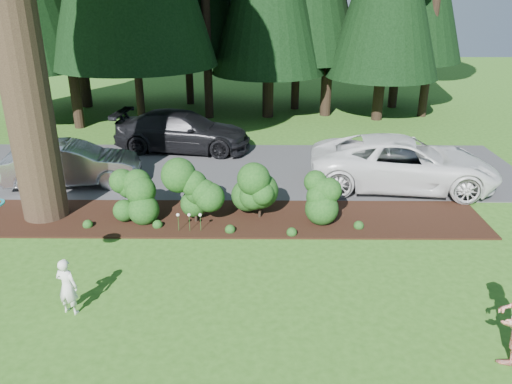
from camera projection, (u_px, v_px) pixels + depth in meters
ground at (189, 280)px, 11.36m from camera, size 80.00×80.00×0.00m
mulch_bed at (204, 218)px, 14.36m from camera, size 16.00×2.50×0.05m
driveway at (216, 169)px, 18.30m from camera, size 22.00×6.00×0.03m
shrub_row at (230, 195)px, 13.95m from camera, size 6.53×1.60×1.61m
lily_cluster at (189, 216)px, 13.40m from camera, size 0.69×0.09×0.57m
car_silver_wagon at (72, 164)px, 16.58m from camera, size 4.53×2.15×1.43m
car_white_suv at (403, 163)px, 16.33m from camera, size 6.29×3.44×1.67m
car_dark_suv at (183, 131)px, 20.13m from camera, size 5.70×2.93×1.58m
child at (67, 286)px, 10.00m from camera, size 0.51×0.40×1.24m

